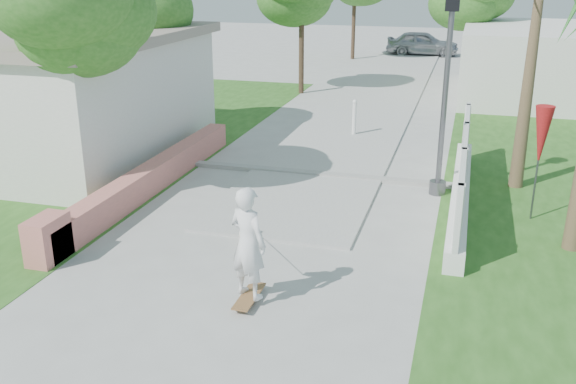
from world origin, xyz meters
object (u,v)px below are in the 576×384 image
(parked_car, at_px, (422,43))
(skateboarder, at_px, (244,230))
(bollard, at_px, (354,117))
(patio_umbrella, at_px, (541,137))
(street_lamp, at_px, (446,85))
(dog, at_px, (246,232))

(parked_car, bearing_deg, skateboarder, 176.12)
(bollard, height_order, skateboarder, skateboarder)
(patio_umbrella, height_order, parked_car, patio_umbrella)
(parked_car, bearing_deg, street_lamp, -177.17)
(street_lamp, height_order, patio_umbrella, street_lamp)
(dog, height_order, parked_car, parked_car)
(street_lamp, height_order, parked_car, street_lamp)
(dog, bearing_deg, patio_umbrella, 9.75)
(patio_umbrella, relative_size, parked_car, 0.59)
(street_lamp, xyz_separation_m, parked_car, (-2.26, 22.95, -1.76))
(skateboarder, bearing_deg, dog, -48.86)
(street_lamp, bearing_deg, bollard, 120.96)
(skateboarder, bearing_deg, bollard, -67.58)
(street_lamp, bearing_deg, skateboarder, -119.68)
(street_lamp, xyz_separation_m, bollard, (-2.70, 4.50, -1.84))
(bollard, height_order, dog, bollard)
(street_lamp, distance_m, dog, 5.32)
(patio_umbrella, height_order, skateboarder, patio_umbrella)
(dog, bearing_deg, bollard, 69.09)
(bollard, xyz_separation_m, skateboarder, (-0.09, -9.39, 0.22))
(patio_umbrella, bearing_deg, skateboarder, -140.30)
(bollard, relative_size, parked_car, 0.28)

